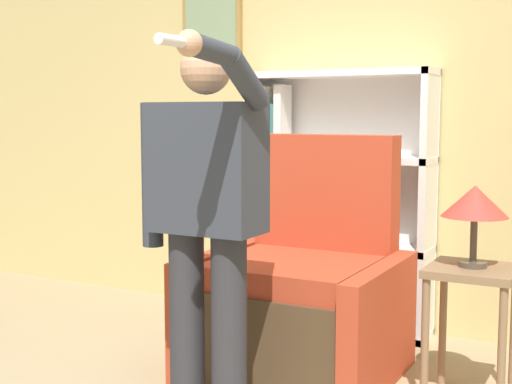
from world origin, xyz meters
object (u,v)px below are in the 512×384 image
Objects in this scene: armchair at (302,298)px; table_lamp at (475,204)px; bookcase at (323,200)px; person_standing at (205,210)px; side_table at (472,296)px.

armchair reaches higher than table_lamp.
bookcase is 1.61m from person_standing.
side_table is 0.42m from table_lamp.
bookcase is at bearing 105.64° from armchair.
armchair is at bearing 177.43° from table_lamp.
armchair is 1.02m from table_lamp.
armchair is 0.75× the size of person_standing.
armchair is at bearing -74.36° from bookcase.
person_standing is at bearing -84.69° from bookcase.
bookcase is 1.31× the size of armchair.
person_standing is 1.21m from table_lamp.
table_lamp reaches higher than side_table.
bookcase is 0.98× the size of person_standing.
side_table is at bearing -2.57° from armchair.
bookcase is at bearing 95.31° from person_standing.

